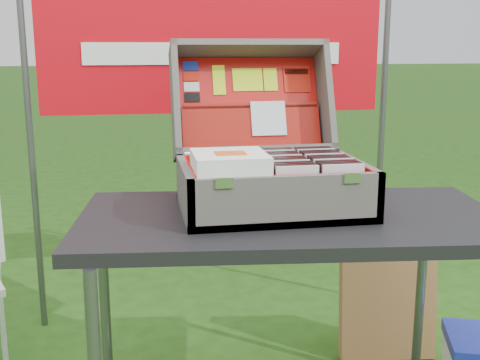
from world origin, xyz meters
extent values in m
cube|color=black|center=(0.09, 0.01, 0.80)|extent=(1.38, 0.80, 0.04)
cylinder|color=#59595B|center=(-0.51, 0.28, 0.39)|extent=(0.04, 0.04, 0.78)
cylinder|color=#59595B|center=(0.69, 0.28, 0.39)|extent=(0.04, 0.04, 0.78)
cube|color=#645F57|center=(0.05, 0.06, 0.83)|extent=(0.58, 0.41, 0.02)
cube|color=#645F57|center=(0.05, -0.13, 0.90)|extent=(0.58, 0.02, 0.15)
cube|color=#645F57|center=(0.05, 0.26, 0.90)|extent=(0.58, 0.02, 0.15)
cube|color=#645F57|center=(-0.23, 0.06, 0.90)|extent=(0.02, 0.41, 0.15)
cube|color=#645F57|center=(0.32, 0.06, 0.90)|extent=(0.02, 0.41, 0.15)
cube|color=red|center=(0.05, 0.06, 0.85)|extent=(0.53, 0.37, 0.01)
cube|color=silver|center=(-0.14, -0.14, 0.97)|extent=(0.05, 0.01, 0.03)
cube|color=silver|center=(0.23, -0.14, 0.97)|extent=(0.05, 0.01, 0.03)
cylinder|color=silver|center=(0.05, 0.27, 0.98)|extent=(0.52, 0.02, 0.02)
cube|color=#645F57|center=(0.05, 0.48, 1.12)|extent=(0.58, 0.17, 0.39)
cube|color=#645F57|center=(0.05, 0.49, 1.32)|extent=(0.58, 0.15, 0.08)
cube|color=#645F57|center=(0.05, 0.35, 0.96)|extent=(0.58, 0.15, 0.08)
cube|color=#645F57|center=(-0.23, 0.42, 1.14)|extent=(0.02, 0.29, 0.44)
cube|color=#645F57|center=(0.32, 0.42, 1.14)|extent=(0.02, 0.29, 0.44)
cube|color=red|center=(0.05, 0.46, 1.12)|extent=(0.53, 0.14, 0.34)
cube|color=red|center=(0.05, -0.12, 0.91)|extent=(0.53, 0.01, 0.13)
cube|color=red|center=(0.05, 0.24, 0.91)|extent=(0.53, 0.01, 0.13)
cube|color=red|center=(-0.22, 0.06, 0.91)|extent=(0.01, 0.37, 0.13)
cube|color=red|center=(0.31, 0.06, 0.91)|extent=(0.01, 0.37, 0.13)
cube|color=maroon|center=(0.05, 0.41, 1.04)|extent=(0.51, 0.09, 0.17)
cube|color=maroon|center=(0.05, 0.44, 1.12)|extent=(0.50, 0.03, 0.03)
cube|color=silver|center=(0.11, 0.41, 1.07)|extent=(0.13, 0.06, 0.12)
cube|color=#1933B2|center=(-0.17, 0.51, 1.26)|extent=(0.06, 0.02, 0.03)
cube|color=red|center=(-0.17, 0.50, 1.23)|extent=(0.06, 0.02, 0.03)
cube|color=white|center=(-0.17, 0.48, 1.19)|extent=(0.06, 0.02, 0.03)
cube|color=black|center=(-0.17, 0.47, 1.15)|extent=(0.06, 0.02, 0.03)
cube|color=#C4EA16|center=(-0.06, 0.49, 1.21)|extent=(0.05, 0.04, 0.11)
cube|color=#C4EA16|center=(0.05, 0.49, 1.21)|extent=(0.11, 0.03, 0.08)
cube|color=#C4EA16|center=(0.13, 0.49, 1.21)|extent=(0.05, 0.03, 0.08)
cube|color=red|center=(0.24, 0.49, 1.21)|extent=(0.10, 0.04, 0.10)
cube|color=black|center=(0.24, 0.50, 1.24)|extent=(0.09, 0.01, 0.02)
cube|color=silver|center=(0.08, -0.10, 0.92)|extent=(0.13, 0.01, 0.15)
cube|color=black|center=(0.08, -0.07, 0.92)|extent=(0.13, 0.01, 0.15)
cube|color=black|center=(0.08, -0.05, 0.92)|extent=(0.13, 0.01, 0.15)
cube|color=black|center=(0.08, -0.03, 0.92)|extent=(0.13, 0.01, 0.15)
cube|color=silver|center=(0.08, 0.00, 0.92)|extent=(0.13, 0.01, 0.15)
cube|color=black|center=(0.08, 0.02, 0.92)|extent=(0.13, 0.01, 0.15)
cube|color=black|center=(0.08, 0.04, 0.92)|extent=(0.13, 0.01, 0.15)
cube|color=black|center=(0.08, 0.06, 0.92)|extent=(0.13, 0.01, 0.15)
cube|color=silver|center=(0.08, 0.09, 0.92)|extent=(0.13, 0.01, 0.15)
cube|color=black|center=(0.08, 0.11, 0.92)|extent=(0.13, 0.01, 0.15)
cube|color=black|center=(0.08, 0.13, 0.92)|extent=(0.13, 0.01, 0.15)
cube|color=black|center=(0.08, 0.15, 0.92)|extent=(0.13, 0.01, 0.15)
cube|color=silver|center=(0.08, 0.18, 0.92)|extent=(0.13, 0.01, 0.15)
cube|color=black|center=(0.08, 0.20, 0.92)|extent=(0.13, 0.01, 0.15)
cube|color=black|center=(0.08, 0.22, 0.92)|extent=(0.13, 0.01, 0.15)
cube|color=silver|center=(0.22, -0.10, 0.92)|extent=(0.13, 0.01, 0.15)
cube|color=black|center=(0.22, -0.07, 0.92)|extent=(0.13, 0.01, 0.15)
cube|color=black|center=(0.22, -0.05, 0.92)|extent=(0.13, 0.01, 0.15)
cube|color=black|center=(0.22, -0.03, 0.92)|extent=(0.13, 0.01, 0.15)
cube|color=silver|center=(0.22, 0.00, 0.92)|extent=(0.13, 0.01, 0.15)
cube|color=black|center=(0.22, 0.02, 0.92)|extent=(0.13, 0.01, 0.15)
cube|color=black|center=(0.22, 0.04, 0.92)|extent=(0.13, 0.01, 0.15)
cube|color=black|center=(0.22, 0.06, 0.92)|extent=(0.13, 0.01, 0.15)
cube|color=silver|center=(0.22, 0.09, 0.92)|extent=(0.13, 0.01, 0.15)
cube|color=black|center=(0.22, 0.11, 0.92)|extent=(0.13, 0.01, 0.15)
cube|color=black|center=(0.22, 0.13, 0.92)|extent=(0.13, 0.01, 0.15)
cube|color=black|center=(0.22, 0.15, 0.92)|extent=(0.13, 0.01, 0.15)
cube|color=silver|center=(0.22, 0.18, 0.92)|extent=(0.13, 0.01, 0.15)
cube|color=black|center=(0.22, 0.20, 0.92)|extent=(0.13, 0.01, 0.15)
cube|color=black|center=(0.22, 0.22, 0.92)|extent=(0.13, 0.01, 0.15)
cube|color=white|center=(-0.10, -0.01, 0.98)|extent=(0.22, 0.22, 0.00)
cube|color=white|center=(-0.10, -0.01, 0.98)|extent=(0.22, 0.22, 0.00)
cube|color=white|center=(-0.10, -0.01, 0.99)|extent=(0.22, 0.22, 0.00)
cube|color=white|center=(-0.10, -0.01, 0.99)|extent=(0.22, 0.22, 0.00)
cube|color=white|center=(-0.10, -0.01, 1.00)|extent=(0.22, 0.22, 0.00)
cube|color=white|center=(-0.10, -0.01, 1.00)|extent=(0.22, 0.22, 0.00)
cube|color=white|center=(-0.10, -0.01, 1.01)|extent=(0.22, 0.22, 0.00)
cube|color=white|center=(-0.10, -0.01, 1.01)|extent=(0.22, 0.22, 0.00)
cube|color=white|center=(-0.10, -0.01, 1.02)|extent=(0.22, 0.22, 0.00)
cube|color=white|center=(-0.10, -0.01, 1.02)|extent=(0.22, 0.22, 0.00)
cube|color=#D85919|center=(-0.10, -0.02, 1.03)|extent=(0.09, 0.07, 0.00)
cylinder|color=silver|center=(-0.97, 0.77, 0.21)|extent=(0.02, 0.02, 0.42)
cube|color=olive|center=(0.67, 0.53, 0.22)|extent=(0.42, 0.17, 0.44)
cylinder|color=#59595B|center=(-0.85, 1.10, 0.85)|extent=(0.03, 0.03, 1.70)
cylinder|color=#59595B|center=(0.85, 1.10, 0.85)|extent=(0.03, 0.03, 1.70)
cube|color=red|center=(0.00, 1.09, 1.30)|extent=(1.60, 0.02, 0.55)
cube|color=white|center=(0.00, 1.08, 1.30)|extent=(1.20, 0.00, 0.10)
camera|label=1|loc=(-0.38, -1.74, 1.34)|focal=45.00mm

